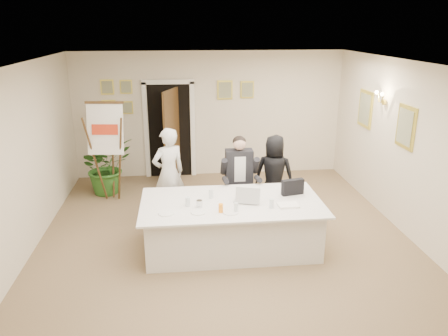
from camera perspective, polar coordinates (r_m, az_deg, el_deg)
floor at (r=7.07m, az=0.32°, el=-9.92°), size 7.00×7.00×0.00m
ceiling at (r=6.25m, az=0.36°, el=13.33°), size 6.00×7.00×0.02m
wall_back at (r=9.90m, az=-1.93°, el=6.99°), size 6.00×0.10×2.80m
wall_front at (r=3.39m, az=7.23°, el=-16.84°), size 6.00×0.10×2.80m
wall_left at (r=6.88m, az=-25.34°, el=0.10°), size 0.10×7.00×2.80m
wall_right at (r=7.46m, az=23.90°, el=1.62°), size 0.10×7.00×2.80m
doorway at (r=9.78m, az=-7.01°, el=4.58°), size 1.14×0.86×2.20m
pictures_back_wall at (r=9.77m, az=-6.69°, el=9.40°), size 3.40×0.06×0.80m
pictures_right_wall at (r=8.40m, az=20.08°, el=6.27°), size 0.06×2.20×0.80m
wall_sconce at (r=8.31m, az=19.90°, el=8.63°), size 0.20×0.30×0.24m
conference_table at (r=6.80m, az=0.98°, el=-7.39°), size 2.75×1.46×0.78m
seated_man at (r=7.74m, az=2.02°, el=-1.21°), size 0.75×0.79×1.52m
flip_chart at (r=8.73m, az=-14.77°, el=1.42°), size 0.69×0.46×1.94m
standing_man at (r=7.78m, az=-7.24°, el=-0.72°), size 0.71×0.62×1.65m
standing_woman at (r=8.03m, az=6.55°, el=-0.80°), size 0.83×0.68×1.46m
potted_palm at (r=9.25m, az=-15.15°, el=0.23°), size 1.37×1.35×1.15m
laptop at (r=6.63m, az=2.94°, el=-3.21°), size 0.46×0.47×0.28m
laptop_bag at (r=6.96m, az=8.95°, el=-2.47°), size 0.37×0.17×0.25m
paper_stack at (r=6.55m, az=8.38°, el=-4.84°), size 0.31×0.22×0.03m
plate_left at (r=6.29m, az=-7.55°, el=-5.87°), size 0.23×0.23×0.01m
plate_mid at (r=6.28m, az=-3.37°, el=-5.78°), size 0.22×0.22×0.01m
plate_near at (r=6.26m, az=0.88°, el=-5.82°), size 0.26×0.26×0.01m
glass_a at (r=6.48m, az=-4.76°, el=-4.41°), size 0.07×0.07×0.14m
glass_b at (r=6.26m, az=1.58°, el=-5.20°), size 0.07×0.07×0.14m
glass_c at (r=6.44m, az=6.23°, el=-4.62°), size 0.08×0.08×0.14m
glass_d at (r=6.76m, az=-1.70°, el=-3.39°), size 0.08×0.08×0.14m
oj_glass at (r=6.26m, az=-0.43°, el=-5.26°), size 0.08×0.08×0.13m
steel_jug at (r=6.44m, az=-3.23°, el=-4.69°), size 0.11×0.11×0.11m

